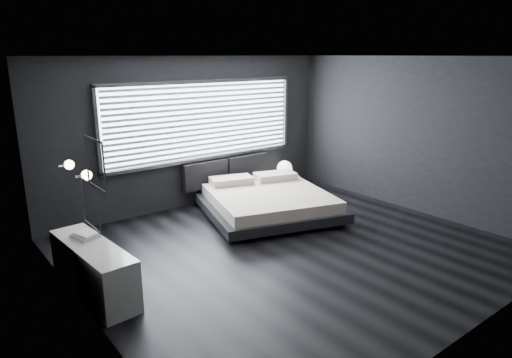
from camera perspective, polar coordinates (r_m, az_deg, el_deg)
room at (r=6.53m, az=4.60°, el=2.68°), size 6.04×6.00×2.80m
window at (r=8.74m, az=-6.48°, el=7.25°), size 4.14×0.09×1.52m
headboard at (r=9.13m, az=-3.70°, el=1.01°), size 1.96×0.16×0.52m
sconce_near at (r=5.10m, az=-20.45°, el=0.44°), size 0.18×0.11×0.11m
sconce_far at (r=5.66m, az=-22.34°, el=1.66°), size 0.18×0.11×0.11m
wall_art_upper at (r=4.45m, az=-19.46°, el=1.80°), size 0.01×0.48×0.48m
wall_art_lower at (r=4.81m, az=-19.94°, el=-3.11°), size 0.01×0.48×0.48m
bed at (r=8.22m, az=1.56°, el=-2.80°), size 2.73×2.66×0.57m
nightstand at (r=9.74m, az=3.40°, el=-0.55°), size 0.59×0.50×0.32m
orb_lamp at (r=9.70m, az=3.59°, el=1.35°), size 0.32×0.32×0.32m
dresser at (r=5.94m, az=-19.60°, el=-10.58°), size 0.56×1.62×0.64m
book_stack at (r=6.06m, az=-20.50°, el=-6.55°), size 0.31×0.37×0.07m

